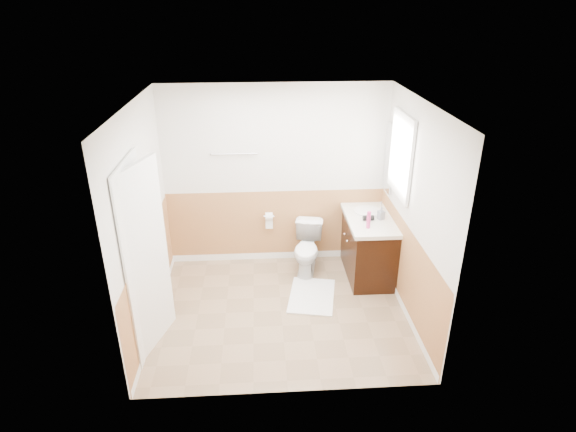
{
  "coord_description": "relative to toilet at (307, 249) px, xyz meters",
  "views": [
    {
      "loc": [
        -0.22,
        -4.72,
        3.45
      ],
      "look_at": [
        0.1,
        0.25,
        1.15
      ],
      "focal_mm": 29.51,
      "sensor_mm": 36.0,
      "label": 1
    }
  ],
  "objects": [
    {
      "name": "vanity_cabinet",
      "position": [
        0.81,
        -0.1,
        0.06
      ],
      "size": [
        0.55,
        1.1,
        0.8
      ],
      "primitive_type": "cube",
      "color": "black",
      "rests_on": "floor"
    },
    {
      "name": "wall_right",
      "position": [
        1.09,
        -0.91,
        0.91
      ],
      "size": [
        0.0,
        3.0,
        3.0
      ],
      "primitive_type": "plane",
      "rotation": [
        1.57,
        0.0,
        -1.57
      ],
      "color": "silver",
      "rests_on": "floor"
    },
    {
      "name": "window_frame",
      "position": [
        1.06,
        -0.32,
        1.41
      ],
      "size": [
        0.04,
        0.8,
        1.0
      ],
      "primitive_type": "cube",
      "color": "white",
      "rests_on": "wall_right"
    },
    {
      "name": "tp_holder_bar",
      "position": [
        -0.51,
        0.32,
        0.36
      ],
      "size": [
        0.14,
        0.02,
        0.02
      ],
      "primitive_type": "cylinder",
      "rotation": [
        0.0,
        1.57,
        0.0
      ],
      "color": "silver",
      "rests_on": "wall_back"
    },
    {
      "name": "hair_dryer_handle",
      "position": [
        0.73,
        -0.15,
        0.52
      ],
      "size": [
        0.03,
        0.03,
        0.07
      ],
      "primitive_type": "cylinder",
      "color": "black",
      "rests_on": "countertop"
    },
    {
      "name": "door_knob",
      "position": [
        -1.75,
        -1.03,
        0.61
      ],
      "size": [
        0.06,
        0.06,
        0.06
      ],
      "primitive_type": "sphere",
      "color": "silver",
      "rests_on": "door"
    },
    {
      "name": "faucet",
      "position": [
        0.99,
        0.05,
        0.58
      ],
      "size": [
        0.02,
        0.02,
        0.14
      ],
      "primitive_type": "cylinder",
      "color": "silver",
      "rests_on": "countertop"
    },
    {
      "name": "window_glass",
      "position": [
        1.08,
        -0.32,
        1.41
      ],
      "size": [
        0.01,
        0.7,
        0.9
      ],
      "primitive_type": "cube",
      "color": "white",
      "rests_on": "wall_right"
    },
    {
      "name": "wainscot_back",
      "position": [
        -0.41,
        0.38,
        0.16
      ],
      "size": [
        3.0,
        0.0,
        3.0
      ],
      "primitive_type": "plane",
      "rotation": [
        1.57,
        0.0,
        0.0
      ],
      "color": "#C0844C",
      "rests_on": "floor"
    },
    {
      "name": "towel_bar",
      "position": [
        -0.96,
        0.34,
        1.26
      ],
      "size": [
        0.62,
        0.02,
        0.02
      ],
      "primitive_type": "cylinder",
      "rotation": [
        0.0,
        1.57,
        0.0
      ],
      "color": "silver",
      "rests_on": "wall_back"
    },
    {
      "name": "soap_dispenser",
      "position": [
        0.93,
        -0.18,
        0.6
      ],
      "size": [
        0.1,
        0.1,
        0.17
      ],
      "primitive_type": "imported",
      "rotation": [
        0.0,
        0.0,
        0.36
      ],
      "color": "gray",
      "rests_on": "countertop"
    },
    {
      "name": "hair_dryer_body",
      "position": [
        0.76,
        -0.21,
        0.55
      ],
      "size": [
        0.14,
        0.07,
        0.07
      ],
      "primitive_type": "cylinder",
      "rotation": [
        0.0,
        1.57,
        0.0
      ],
      "color": "black",
      "rests_on": "countertop"
    },
    {
      "name": "floor",
      "position": [
        -0.41,
        -0.91,
        -0.34
      ],
      "size": [
        3.0,
        3.0,
        0.0
      ],
      "primitive_type": "plane",
      "color": "#8C7051",
      "rests_on": "ground"
    },
    {
      "name": "wall_left",
      "position": [
        -1.91,
        -0.91,
        0.91
      ],
      "size": [
        0.0,
        3.0,
        3.0
      ],
      "primitive_type": "plane",
      "rotation": [
        1.57,
        0.0,
        1.57
      ],
      "color": "silver",
      "rests_on": "floor"
    },
    {
      "name": "door",
      "position": [
        -1.81,
        -1.36,
        0.68
      ],
      "size": [
        0.29,
        0.78,
        2.04
      ],
      "primitive_type": "cube",
      "rotation": [
        0.0,
        0.0,
        -0.31
      ],
      "color": "white",
      "rests_on": "wall_left"
    },
    {
      "name": "mirror_panel",
      "position": [
        1.07,
        0.19,
        1.21
      ],
      "size": [
        0.02,
        0.35,
        0.9
      ],
      "primitive_type": "cube",
      "color": "silver",
      "rests_on": "wall_right"
    },
    {
      "name": "vanity_knob_left",
      "position": [
        0.51,
        -0.2,
        0.21
      ],
      "size": [
        0.03,
        0.03,
        0.03
      ],
      "primitive_type": "sphere",
      "color": "silver",
      "rests_on": "vanity_cabinet"
    },
    {
      "name": "wall_back",
      "position": [
        -0.41,
        0.39,
        0.91
      ],
      "size": [
        3.0,
        0.0,
        3.0
      ],
      "primitive_type": "plane",
      "rotation": [
        1.57,
        0.0,
        0.0
      ],
      "color": "silver",
      "rests_on": "floor"
    },
    {
      "name": "sink_basin",
      "position": [
        0.81,
        0.05,
        0.52
      ],
      "size": [
        0.36,
        0.36,
        0.02
      ],
      "primitive_type": "cylinder",
      "color": "white",
      "rests_on": "countertop"
    },
    {
      "name": "wainscot_right",
      "position": [
        1.08,
        -0.91,
        0.16
      ],
      "size": [
        0.0,
        2.6,
        2.6
      ],
      "primitive_type": "plane",
      "rotation": [
        1.57,
        0.0,
        -1.57
      ],
      "color": "#C0844C",
      "rests_on": "floor"
    },
    {
      "name": "toilet",
      "position": [
        0.0,
        0.0,
        0.0
      ],
      "size": [
        0.5,
        0.72,
        0.68
      ],
      "primitive_type": "imported",
      "rotation": [
        0.0,
        0.0,
        -0.19
      ],
      "color": "white",
      "rests_on": "floor"
    },
    {
      "name": "wainscot_left",
      "position": [
        -1.89,
        -0.91,
        0.16
      ],
      "size": [
        0.0,
        2.6,
        2.6
      ],
      "primitive_type": "plane",
      "rotation": [
        1.57,
        0.0,
        1.57
      ],
      "color": "#C0844C",
      "rests_on": "floor"
    },
    {
      "name": "tp_roll",
      "position": [
        -0.51,
        0.32,
        0.36
      ],
      "size": [
        0.1,
        0.11,
        0.11
      ],
      "primitive_type": "cylinder",
      "rotation": [
        0.0,
        1.57,
        0.0
      ],
      "color": "white",
      "rests_on": "tp_holder_bar"
    },
    {
      "name": "door_frame",
      "position": [
        -1.88,
        -1.36,
        0.69
      ],
      "size": [
        0.02,
        0.92,
        2.1
      ],
      "primitive_type": "cube",
      "color": "white",
      "rests_on": "wall_left"
    },
    {
      "name": "vanity_knob_right",
      "position": [
        0.51,
        0.0,
        0.21
      ],
      "size": [
        0.03,
        0.03,
        0.03
      ],
      "primitive_type": "sphere",
      "color": "white",
      "rests_on": "vanity_cabinet"
    },
    {
      "name": "wall_front",
      "position": [
        -0.41,
        -2.21,
        0.91
      ],
      "size": [
        3.0,
        0.0,
        3.0
      ],
      "primitive_type": "plane",
      "rotation": [
        -1.57,
        0.0,
        0.0
      ],
      "color": "silver",
      "rests_on": "floor"
    },
    {
      "name": "bath_mat",
      "position": [
        0.0,
        -0.63,
        -0.33
      ],
      "size": [
        0.69,
        0.89,
        0.02
      ],
      "primitive_type": "cube",
      "rotation": [
        0.0,
        0.0,
        -0.19
      ],
      "color": "white",
      "rests_on": "floor"
    },
    {
      "name": "ceiling",
      "position": [
        -0.41,
        -0.91,
        2.16
      ],
      "size": [
        3.0,
        3.0,
        0.0
      ],
      "primitive_type": "plane",
      "rotation": [
        3.14,
        0.0,
        0.0
      ],
      "color": "white",
      "rests_on": "floor"
    },
    {
      "name": "countertop",
      "position": [
        0.8,
        -0.1,
        0.49
      ],
      "size": [
        0.6,
        1.15,
        0.05
      ],
      "primitive_type": "cube",
      "color": "white",
      "rests_on": "vanity_cabinet"
    },
    {
      "name": "wainscot_front",
      "position": [
        -0.41,
        -2.2,
        0.16
      ],
      "size": [
        3.0,
        0.0,
        3.0
      ],
      "primitive_type": "plane",
      "rotation": [
        -1.57,
        0.0,
        0.0
      ],
      "color": "#C0844C",
      "rests_on": "floor"
    },
    {
      "name": "tp_sheet",
      "position": [
        -0.51,
        0.32,
        0.25
      ],
      "size": [
        0.1,
        0.01,
        0.16
      ],
      "primitive_type": "cube",
      "color": "white",
      "rests_on": "tp_roll"
    },
    {
      "name": "lotion_bottle",
      "position": [
        0.71,
        -0.43,
        0.62
      ],
      "size": [
        0.05,
        0.05,
        0.22
      ],
      "primitive_type": "cylinder",
      "color": "#D1367F",
      "rests_on": "countertop"
    }
  ]
}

